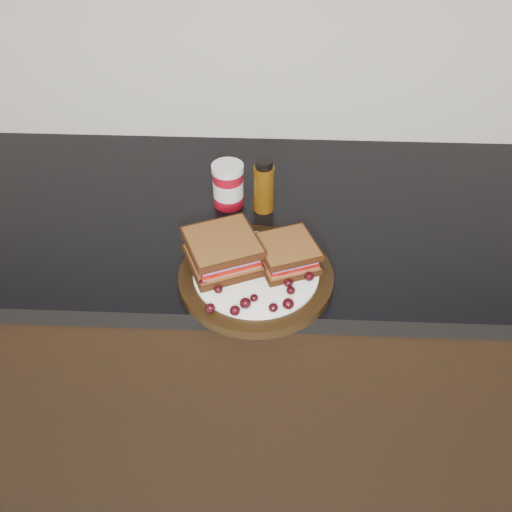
{
  "coord_description": "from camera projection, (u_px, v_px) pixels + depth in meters",
  "views": [
    {
      "loc": [
        0.03,
        0.74,
        1.62
      ],
      "look_at": [
        -0.01,
        1.49,
        0.96
      ],
      "focal_mm": 40.0,
      "sensor_mm": 36.0,
      "label": 1
    }
  ],
  "objects": [
    {
      "name": "sandwich_right",
      "position": [
        287.0,
        254.0,
        1.02
      ],
      "size": [
        0.13,
        0.13,
        0.05
      ],
      "primitive_type": null,
      "rotation": [
        0.0,
        0.0,
        0.37
      ],
      "color": "brown",
      "rests_on": "plate"
    },
    {
      "name": "grape_17",
      "position": [
        208.0,
        272.0,
        1.01
      ],
      "size": [
        0.02,
        0.02,
        0.02
      ],
      "primitive_type": "ellipsoid",
      "color": "black",
      "rests_on": "plate"
    },
    {
      "name": "condiment_jar",
      "position": [
        228.0,
        185.0,
        1.18
      ],
      "size": [
        0.07,
        0.07,
        0.1
      ],
      "primitive_type": "cylinder",
      "rotation": [
        0.0,
        0.0,
        -0.13
      ],
      "color": "maroon",
      "rests_on": "countertop"
    },
    {
      "name": "grape_20",
      "position": [
        221.0,
        268.0,
        1.01
      ],
      "size": [
        0.02,
        0.02,
        0.02
      ],
      "primitive_type": "ellipsoid",
      "color": "black",
      "rests_on": "plate"
    },
    {
      "name": "base_cabinets",
      "position": [
        262.0,
        353.0,
        1.5
      ],
      "size": [
        3.96,
        0.58,
        0.86
      ],
      "primitive_type": "cube",
      "color": "black",
      "rests_on": "ground_plane"
    },
    {
      "name": "grape_12",
      "position": [
        303.0,
        261.0,
        1.03
      ],
      "size": [
        0.02,
        0.02,
        0.02
      ],
      "primitive_type": "ellipsoid",
      "color": "black",
      "rests_on": "plate"
    },
    {
      "name": "grape_8",
      "position": [
        291.0,
        291.0,
        0.97
      ],
      "size": [
        0.02,
        0.02,
        0.01
      ],
      "primitive_type": "ellipsoid",
      "color": "black",
      "rests_on": "plate"
    },
    {
      "name": "grape_5",
      "position": [
        254.0,
        298.0,
        0.96
      ],
      "size": [
        0.01,
        0.01,
        0.01
      ],
      "primitive_type": "ellipsoid",
      "color": "black",
      "rests_on": "plate"
    },
    {
      "name": "grape_18",
      "position": [
        221.0,
        253.0,
        1.04
      ],
      "size": [
        0.02,
        0.02,
        0.02
      ],
      "primitive_type": "ellipsoid",
      "color": "black",
      "rests_on": "plate"
    },
    {
      "name": "grape_16",
      "position": [
        214.0,
        267.0,
        1.01
      ],
      "size": [
        0.02,
        0.02,
        0.02
      ],
      "primitive_type": "ellipsoid",
      "color": "black",
      "rests_on": "plate"
    },
    {
      "name": "oil_bottle",
      "position": [
        264.0,
        185.0,
        1.16
      ],
      "size": [
        0.04,
        0.04,
        0.12
      ],
      "primitive_type": "cylinder",
      "rotation": [
        0.0,
        0.0,
        0.01
      ],
      "color": "#502E08",
      "rests_on": "countertop"
    },
    {
      "name": "plate",
      "position": [
        256.0,
        277.0,
        1.03
      ],
      "size": [
        0.28,
        0.28,
        0.02
      ],
      "primitive_type": "cylinder",
      "color": "black",
      "rests_on": "countertop"
    },
    {
      "name": "grape_1",
      "position": [
        218.0,
        289.0,
        0.97
      ],
      "size": [
        0.02,
        0.02,
        0.01
      ],
      "primitive_type": "ellipsoid",
      "color": "black",
      "rests_on": "plate"
    },
    {
      "name": "grape_0",
      "position": [
        204.0,
        284.0,
        0.98
      ],
      "size": [
        0.02,
        0.02,
        0.02
      ],
      "primitive_type": "ellipsoid",
      "color": "black",
      "rests_on": "plate"
    },
    {
      "name": "grape_2",
      "position": [
        210.0,
        308.0,
        0.94
      ],
      "size": [
        0.02,
        0.02,
        0.02
      ],
      "primitive_type": "ellipsoid",
      "color": "black",
      "rests_on": "plate"
    },
    {
      "name": "grape_13",
      "position": [
        291.0,
        243.0,
        1.06
      ],
      "size": [
        0.02,
        0.02,
        0.02
      ],
      "primitive_type": "ellipsoid",
      "color": "black",
      "rests_on": "plate"
    },
    {
      "name": "grape_6",
      "position": [
        273.0,
        308.0,
        0.94
      ],
      "size": [
        0.02,
        0.02,
        0.02
      ],
      "primitive_type": "ellipsoid",
      "color": "black",
      "rests_on": "plate"
    },
    {
      "name": "grape_4",
      "position": [
        245.0,
        303.0,
        0.95
      ],
      "size": [
        0.02,
        0.02,
        0.02
      ],
      "primitive_type": "ellipsoid",
      "color": "black",
      "rests_on": "plate"
    },
    {
      "name": "grape_7",
      "position": [
        288.0,
        304.0,
        0.95
      ],
      "size": [
        0.02,
        0.02,
        0.02
      ],
      "primitive_type": "ellipsoid",
      "color": "black",
      "rests_on": "plate"
    },
    {
      "name": "grape_3",
      "position": [
        235.0,
        311.0,
        0.94
      ],
      "size": [
        0.02,
        0.02,
        0.02
      ],
      "primitive_type": "ellipsoid",
      "color": "black",
      "rests_on": "plate"
    },
    {
      "name": "countertop",
      "position": [
        263.0,
        219.0,
        1.21
      ],
      "size": [
        3.98,
        0.6,
        0.04
      ],
      "primitive_type": "cube",
      "color": "black",
      "rests_on": "base_cabinets"
    },
    {
      "name": "grape_9",
      "position": [
        288.0,
        283.0,
        0.99
      ],
      "size": [
        0.02,
        0.02,
        0.02
      ],
      "primitive_type": "ellipsoid",
      "color": "black",
      "rests_on": "plate"
    },
    {
      "name": "grape_11",
      "position": [
        294.0,
        271.0,
        1.01
      ],
      "size": [
        0.02,
        0.02,
        0.02
      ],
      "primitive_type": "ellipsoid",
      "color": "black",
      "rests_on": "plate"
    },
    {
      "name": "grape_15",
      "position": [
        229.0,
        256.0,
        1.04
      ],
      "size": [
        0.02,
        0.02,
        0.02
      ],
      "primitive_type": "ellipsoid",
      "color": "black",
      "rests_on": "plate"
    },
    {
      "name": "grape_10",
      "position": [
        309.0,
        276.0,
        1.0
      ],
      "size": [
        0.02,
        0.02,
        0.02
      ],
      "primitive_type": "ellipsoid",
      "color": "black",
      "rests_on": "plate"
    },
    {
      "name": "grape_14",
      "position": [
        227.0,
        252.0,
        1.05
      ],
      "size": [
        0.02,
        0.02,
        0.02
      ],
      "primitive_type": "ellipsoid",
      "color": "black",
      "rests_on": "plate"
    },
    {
      "name": "grape_19",
      "position": [
        220.0,
        257.0,
        1.03
      ],
      "size": [
        0.02,
        0.02,
        0.02
      ],
      "primitive_type": "ellipsoid",
      "color": "black",
      "rests_on": "plate"
    },
    {
      "name": "sandwich_left",
      "position": [
        223.0,
        251.0,
        1.02
      ],
      "size": [
        0.16,
        0.16,
        0.06
      ],
      "primitive_type": null,
      "rotation": [
        0.0,
        0.0,
        0.41
      ],
      "color": "brown",
      "rests_on": "plate"
    }
  ]
}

